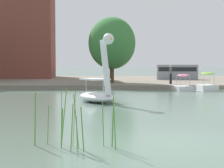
# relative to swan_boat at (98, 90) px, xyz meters

# --- Properties ---
(ground_plane) EXTENTS (602.36, 602.36, 0.00)m
(ground_plane) POSITION_rel_swan_boat_xyz_m (2.24, -10.20, -0.71)
(ground_plane) COLOR #567060
(shore_bank_far) EXTENTS (135.05, 26.26, 0.36)m
(shore_bank_far) POSITION_rel_swan_boat_xyz_m (2.24, 23.52, -0.53)
(shore_bank_far) COLOR slate
(shore_bank_far) RESTS_ON ground_plane
(swan_boat) EXTENTS (2.89, 3.43, 3.74)m
(swan_boat) POSITION_rel_swan_boat_xyz_m (0.00, 0.00, 0.00)
(swan_boat) COLOR white
(swan_boat) RESTS_ON ground_plane
(pedal_boat_pink) EXTENTS (1.50, 2.14, 1.34)m
(pedal_boat_pink) POSITION_rel_swan_boat_xyz_m (6.63, 9.13, -0.31)
(pedal_boat_pink) COLOR white
(pedal_boat_pink) RESTS_ON ground_plane
(pedal_boat_lime) EXTENTS (1.33, 2.31, 1.48)m
(pedal_boat_lime) POSITION_rel_swan_boat_xyz_m (8.60, 9.18, -0.27)
(pedal_boat_lime) COLOR white
(pedal_boat_lime) RESTS_ON ground_plane
(tree_broadleaf_left) EXTENTS (5.37, 5.62, 6.35)m
(tree_broadleaf_left) POSITION_rel_swan_boat_xyz_m (0.86, 14.65, 3.48)
(tree_broadleaf_left) COLOR #4C3823
(tree_broadleaf_left) RESTS_ON shore_bank_far
(person_on_path) EXTENTS (0.24, 0.25, 1.72)m
(person_on_path) POSITION_rel_swan_boat_xyz_m (6.20, 12.47, 0.59)
(person_on_path) COLOR black
(person_on_path) RESTS_ON shore_bank_far
(parked_van) EXTENTS (4.89, 2.09, 1.76)m
(parked_van) POSITION_rel_swan_boat_xyz_m (8.66, 22.53, 0.60)
(parked_van) COLOR gray
(parked_van) RESTS_ON shore_bank_far
(reed_clump_foreground) EXTENTS (2.10, 0.95, 1.50)m
(reed_clump_foreground) POSITION_rel_swan_boat_xyz_m (-0.25, -10.75, -0.09)
(reed_clump_foreground) COLOR #568E38
(reed_clump_foreground) RESTS_ON ground_plane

